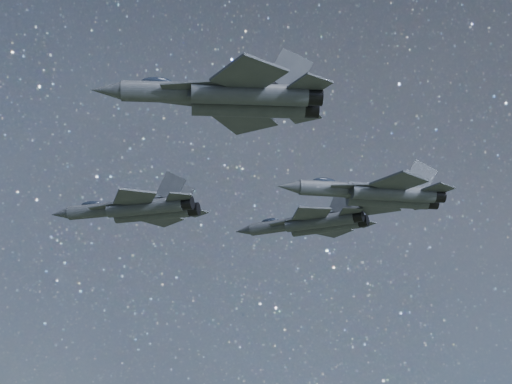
# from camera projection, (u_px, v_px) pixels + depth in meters

# --- Properties ---
(jet_lead) EXTENTS (17.72, 12.46, 4.48)m
(jet_lead) POSITION_uv_depth(u_px,v_px,m) (137.00, 209.00, 84.12)
(jet_lead) COLOR #2F323A
(jet_left) EXTENTS (16.43, 11.19, 4.13)m
(jet_left) POSITION_uv_depth(u_px,v_px,m) (312.00, 223.00, 87.08)
(jet_left) COLOR #2F323A
(jet_right) EXTENTS (17.17, 11.72, 4.31)m
(jet_right) POSITION_uv_depth(u_px,v_px,m) (230.00, 97.00, 55.48)
(jet_right) COLOR #2F323A
(jet_slot) EXTENTS (17.77, 11.94, 4.49)m
(jet_slot) POSITION_uv_depth(u_px,v_px,m) (377.00, 193.00, 79.17)
(jet_slot) COLOR #2F323A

